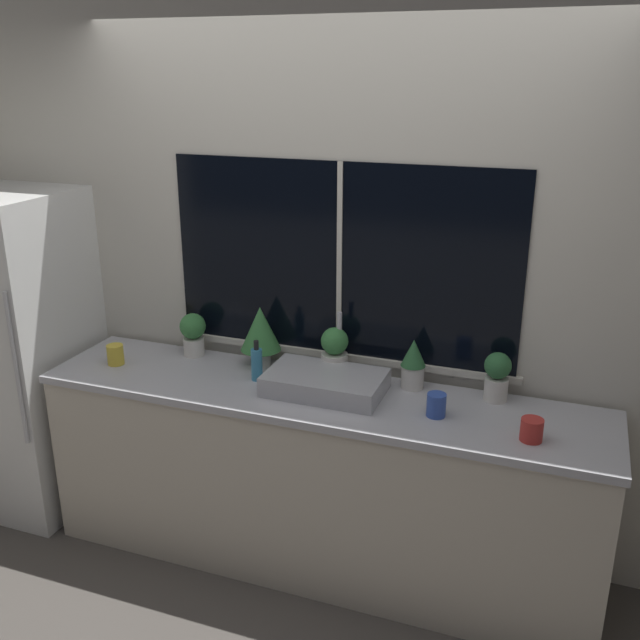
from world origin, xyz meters
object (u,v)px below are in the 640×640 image
Objects in this scene: potted_plant_far_right at (497,375)px; mug_red at (532,430)px; soap_bottle at (257,364)px; refrigerator at (21,350)px; potted_plant_right at (413,363)px; potted_plant_left at (260,331)px; mug_blue at (436,405)px; sink at (325,382)px; potted_plant_center at (335,352)px; mug_yellow at (115,355)px; potted_plant_far_left at (193,332)px.

potted_plant_far_right reaches higher than mug_red.
soap_bottle is at bearing -171.14° from potted_plant_far_right.
refrigerator is at bearing -179.77° from soap_bottle.
potted_plant_left is at bearing 180.00° from potted_plant_right.
refrigerator reaches higher than mug_blue.
sink is at bearing -0.16° from refrigerator.
potted_plant_center is at bearing 5.76° from refrigerator.
mug_yellow is at bearing -167.28° from potted_plant_center.
refrigerator is at bearing 179.84° from sink.
mug_red is (0.91, -0.14, -0.00)m from sink.
sink is at bearing -12.93° from potted_plant_far_left.
mug_yellow is (-1.60, 0.01, -0.00)m from mug_blue.
mug_blue is (0.86, -0.08, -0.03)m from soap_bottle.
potted_plant_right is at bearing 4.73° from refrigerator.
mug_blue is at bearing -24.47° from potted_plant_center.
mug_red is (1.31, -0.32, -0.13)m from potted_plant_left.
potted_plant_far_right is 2.20× the size of mug_blue.
mug_red is at bearing -6.95° from soap_bottle.
sink is at bearing -166.31° from potted_plant_far_right.
refrigerator is 0.67m from mug_yellow.
refrigerator is 7.09× the size of potted_plant_center.
potted_plant_center reaches higher than potted_plant_right.
mug_blue reaches higher than mug_red.
mug_red is (0.39, -0.08, -0.00)m from mug_blue.
refrigerator reaches higher than potted_plant_left.
refrigerator is 3.25× the size of sink.
potted_plant_left is (0.38, 0.00, 0.06)m from potted_plant_far_left.
refrigerator is 1.74m from potted_plant_center.
sink is (1.74, -0.00, 0.09)m from refrigerator.
refrigerator is at bearing 178.20° from mug_blue.
mug_yellow is (-0.73, -0.07, -0.03)m from soap_bottle.
potted_plant_center is 1.09× the size of potted_plant_far_right.
soap_bottle is at bearing 0.23° from refrigerator.
mug_blue is at bearing -0.18° from mug_yellow.
potted_plant_far_left is 2.43× the size of mug_red.
potted_plant_left is at bearing 7.38° from refrigerator.
potted_plant_right is at bearing 149.84° from mug_red.
potted_plant_right reaches higher than mug_blue.
mug_blue is at bearing 168.97° from mug_red.
sink is 0.80m from potted_plant_far_left.
potted_plant_far_left is 1.32m from mug_blue.
potted_plant_far_right is at bearing 48.76° from mug_blue.
refrigerator is 2.65m from mug_red.
potted_plant_center is at bearing 12.72° from mug_yellow.
potted_plant_center is 2.65× the size of mug_red.
potted_plant_right is at bearing 13.42° from soap_bottle.
mug_yellow is (-1.81, -0.24, -0.07)m from potted_plant_far_right.
sink is 1.08m from mug_yellow.
sink is at bearing 171.10° from mug_red.
mug_yellow is at bearing -141.71° from potted_plant_far_left.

